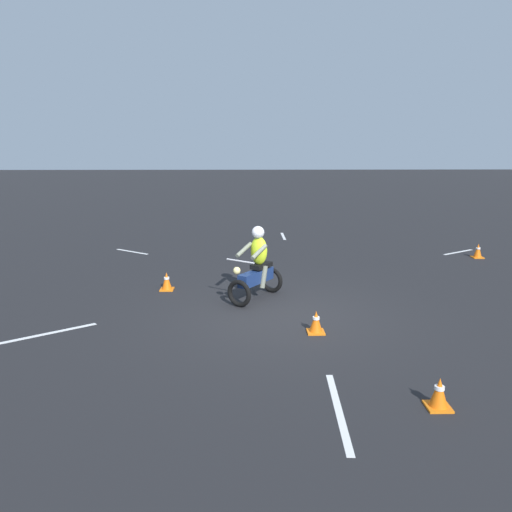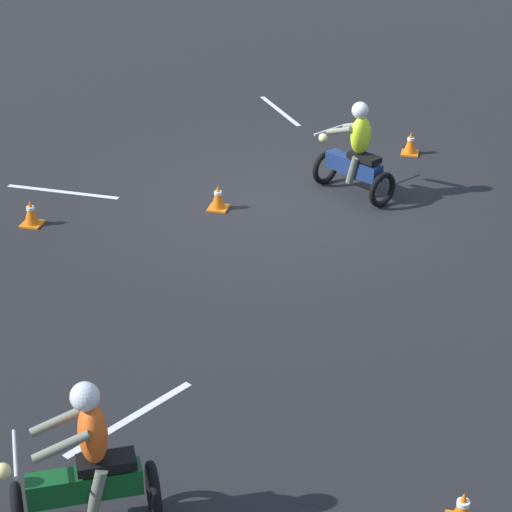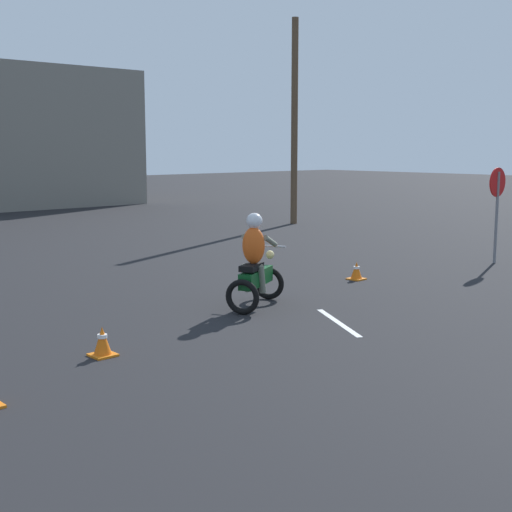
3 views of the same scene
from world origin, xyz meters
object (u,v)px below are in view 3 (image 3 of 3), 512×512
(traffic_cone_near_right, at_px, (356,271))
(traffic_cone_far_center, at_px, (102,342))
(stop_sign, at_px, (497,195))
(motorcycle_rider_background, at_px, (255,266))
(utility_pole_near, at_px, (294,123))

(traffic_cone_near_right, distance_m, traffic_cone_far_center, 6.99)
(stop_sign, height_order, traffic_cone_near_right, stop_sign)
(motorcycle_rider_background, xyz_separation_m, traffic_cone_near_right, (3.35, 0.49, -0.54))
(stop_sign, xyz_separation_m, utility_pole_near, (2.88, 9.63, 2.03))
(motorcycle_rider_background, xyz_separation_m, stop_sign, (7.53, -0.35, 0.91))
(stop_sign, bearing_deg, utility_pole_near, 73.34)
(motorcycle_rider_background, relative_size, utility_pole_near, 0.23)
(motorcycle_rider_background, bearing_deg, traffic_cone_far_center, -103.95)
(traffic_cone_near_right, bearing_deg, motorcycle_rider_background, -171.75)
(motorcycle_rider_background, height_order, utility_pole_near, utility_pole_near)
(motorcycle_rider_background, height_order, traffic_cone_near_right, motorcycle_rider_background)
(traffic_cone_near_right, bearing_deg, utility_pole_near, 51.23)
(motorcycle_rider_background, height_order, traffic_cone_far_center, motorcycle_rider_background)
(traffic_cone_far_center, bearing_deg, motorcycle_rider_background, 12.98)
(stop_sign, distance_m, traffic_cone_far_center, 11.15)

